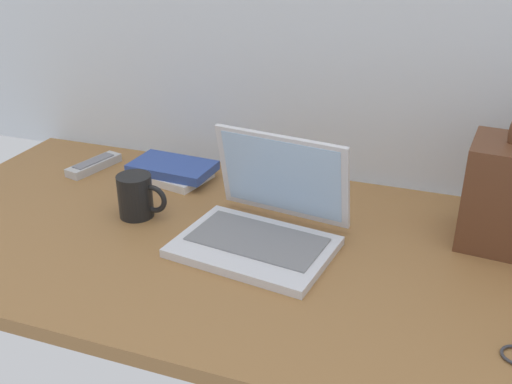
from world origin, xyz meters
TOP-DOWN VIEW (x-y plane):
  - desk at (0.00, 0.00)m, footprint 1.60×0.76m
  - laptop at (0.02, 0.02)m, footprint 0.34×0.31m
  - coffee_mug at (-0.29, 0.03)m, footprint 0.12×0.08m
  - remote_control_near at (-0.54, 0.22)m, footprint 0.08×0.17m
  - book_stack at (-0.31, 0.24)m, footprint 0.22×0.16m

SIDE VIEW (x-z plane):
  - desk at x=0.00m, z-range 0.00..0.03m
  - remote_control_near at x=-0.54m, z-range 0.03..0.05m
  - book_stack at x=-0.31m, z-range 0.03..0.07m
  - laptop at x=0.02m, z-range -0.03..0.18m
  - coffee_mug at x=-0.29m, z-range 0.03..0.13m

